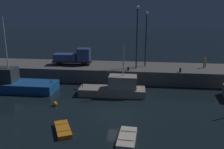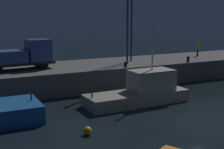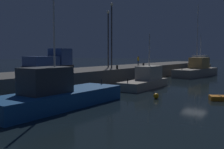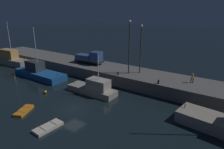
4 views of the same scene
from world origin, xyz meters
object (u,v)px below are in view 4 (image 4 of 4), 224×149
(fishing_boat_grey, at_px, (39,72))
(utility_truck, at_px, (90,58))
(lamp_post_west, at_px, (129,44))
(fishing_trawler_red, at_px, (94,88))
(dinghy_red_small, at_px, (48,127))
(mooring_buoy_near, at_px, (45,92))
(bollard_west, at_px, (158,82))
(bollard_central, at_px, (118,73))
(dockworker, at_px, (192,77))
(fishing_boat_white, at_px, (11,59))
(rowboat_white_mid, at_px, (24,111))
(lamp_post_east, at_px, (141,46))

(fishing_boat_grey, relative_size, utility_truck, 1.84)
(lamp_post_west, relative_size, utility_truck, 1.43)
(fishing_trawler_red, height_order, lamp_post_west, lamp_post_west)
(dinghy_red_small, bearing_deg, fishing_boat_grey, 146.82)
(fishing_boat_grey, distance_m, mooring_buoy_near, 9.09)
(bollard_west, relative_size, bollard_central, 1.17)
(bollard_central, bearing_deg, lamp_post_west, 56.56)
(fishing_trawler_red, distance_m, lamp_post_west, 9.46)
(fishing_trawler_red, xyz_separation_m, dockworker, (12.67, 8.13, 2.02))
(lamp_post_west, bearing_deg, bollard_west, -15.49)
(fishing_boat_white, height_order, fishing_boat_grey, fishing_boat_white)
(fishing_boat_white, xyz_separation_m, lamp_post_west, (30.27, 4.50, 5.96))
(fishing_boat_white, bearing_deg, bollard_central, 5.53)
(rowboat_white_mid, xyz_separation_m, dockworker, (16.30, 18.05, 2.77))
(fishing_boat_grey, xyz_separation_m, lamp_post_east, (17.96, 8.06, 5.92))
(bollard_central, bearing_deg, bollard_west, -0.45)
(bollard_central, bearing_deg, utility_truck, 161.28)
(fishing_boat_grey, bearing_deg, fishing_trawler_red, -0.54)
(rowboat_white_mid, relative_size, mooring_buoy_near, 6.43)
(fishing_trawler_red, relative_size, lamp_post_east, 1.00)
(rowboat_white_mid, bearing_deg, utility_truck, 102.74)
(lamp_post_west, bearing_deg, dockworker, 8.24)
(mooring_buoy_near, bearing_deg, fishing_boat_white, 163.05)
(fishing_boat_white, xyz_separation_m, bollard_west, (36.52, 2.77, 1.02))
(bollard_west, bearing_deg, rowboat_white_mid, -129.49)
(lamp_post_east, bearing_deg, utility_truck, -178.91)
(fishing_boat_grey, height_order, mooring_buoy_near, fishing_boat_grey)
(mooring_buoy_near, height_order, bollard_west, bollard_west)
(fishing_boat_white, distance_m, lamp_post_east, 32.68)
(fishing_boat_white, xyz_separation_m, bollard_central, (29.16, 2.82, 0.97))
(lamp_post_west, distance_m, bollard_west, 8.16)
(mooring_buoy_near, relative_size, lamp_post_west, 0.06)
(bollard_central, bearing_deg, dinghy_red_small, -86.90)
(lamp_post_west, bearing_deg, fishing_boat_white, -171.55)
(fishing_boat_white, distance_m, rowboat_white_mid, 27.15)
(fishing_boat_grey, xyz_separation_m, lamp_post_west, (16.61, 6.50, 6.31))
(dockworker, bearing_deg, lamp_post_west, -171.76)
(fishing_trawler_red, bearing_deg, mooring_buoy_near, -145.52)
(fishing_boat_white, height_order, lamp_post_east, lamp_post_east)
(mooring_buoy_near, distance_m, lamp_post_east, 17.47)
(bollard_west, bearing_deg, fishing_boat_grey, -168.22)
(bollard_west, bearing_deg, fishing_trawler_red, -150.28)
(fishing_trawler_red, relative_size, bollard_central, 16.95)
(bollard_central, bearing_deg, rowboat_white_mid, -108.08)
(mooring_buoy_near, height_order, lamp_post_west, lamp_post_west)
(fishing_boat_grey, bearing_deg, fishing_boat_white, 171.66)
(dinghy_red_small, xyz_separation_m, utility_truck, (-9.74, 18.53, 3.12))
(bollard_central, bearing_deg, fishing_boat_white, -174.47)
(fishing_trawler_red, xyz_separation_m, dinghy_red_small, (2.07, -10.55, -0.77))
(fishing_boat_grey, distance_m, utility_truck, 10.51)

